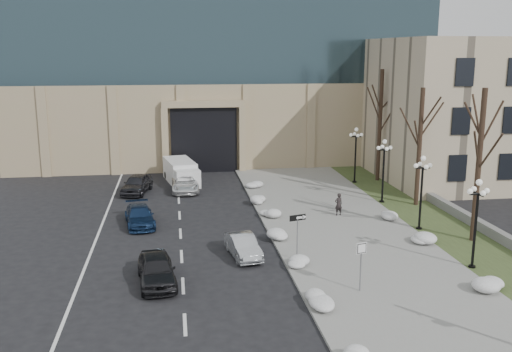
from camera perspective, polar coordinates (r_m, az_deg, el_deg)
The scene contains 31 objects.
ground at distance 23.62m, azimuth 9.59°, elevation -15.60°, with size 160.00×160.00×0.00m, color black.
sidewalk at distance 36.95m, azimuth 8.19°, elevation -4.94°, with size 9.00×40.00×0.12m, color gray.
curb at distance 35.96m, azimuth 1.26°, elevation -5.28°, with size 0.30×40.00×0.14m, color gray.
grass_strip at distance 39.25m, azimuth 17.36°, elevation -4.37°, with size 4.00×40.00×0.10m, color #364321.
stone_wall at distance 41.76m, azimuth 18.70°, elevation -3.03°, with size 0.50×30.00×0.70m, color slate.
classical_building at distance 55.94m, azimuth 22.80°, elevation 6.36°, with size 22.00×18.12×12.00m.
car_a at distance 28.18m, azimuth -9.92°, elevation -9.20°, with size 1.71×4.24×1.45m, color black.
car_b at distance 31.29m, azimuth -1.32°, elevation -7.00°, with size 1.29×3.70×1.22m, color #ACB0B4.
car_c at distance 37.43m, azimuth -11.56°, elevation -3.95°, with size 1.73×4.24×1.23m, color navy.
car_d at distance 45.78m, azimuth -7.09°, elevation -0.75°, with size 2.10×4.54×1.26m, color white.
car_e at distance 45.80m, azimuth -11.83°, elevation -0.78°, with size 1.75×4.34×1.48m, color #2C2C31.
pedestrian at distance 38.82m, azimuth 8.25°, elevation -2.82°, with size 0.56×0.37×1.52m, color black.
box_truck at distance 48.62m, azimuth -7.48°, elevation 0.35°, with size 3.11×6.17×1.87m.
one_way_sign at distance 30.15m, azimuth 4.45°, elevation -4.69°, with size 0.98×0.38×2.62m.
keep_sign at distance 26.80m, azimuth 10.48°, elevation -7.90°, with size 0.52×0.17×2.46m.
snow_clump_b at distance 25.81m, azimuth 6.05°, elevation -12.20°, with size 1.10×1.60×0.36m, color white.
snow_clump_c at distance 29.49m, azimuth 4.05°, elevation -8.93°, with size 1.10×1.60×0.36m, color white.
snow_clump_d at distance 33.51m, azimuth 2.23°, elevation -6.23°, with size 1.10×1.60×0.36m, color white.
snow_clump_e at distance 38.26m, azimuth 1.58°, elevation -3.82°, with size 1.10×1.60×0.36m, color white.
snow_clump_f at distance 41.80m, azimuth 0.33°, elevation -2.40°, with size 1.10×1.60×0.36m, color white.
snow_clump_g at distance 46.43m, azimuth -0.29°, elevation -0.88°, with size 1.10×1.60×0.36m, color white.
snow_clump_h at distance 28.98m, azimuth 22.56°, elevation -10.30°, with size 1.10×1.60×0.36m, color white.
snow_clump_i at distance 34.32m, azimuth 16.79°, elevation -6.31°, with size 1.10×1.60×0.36m, color white.
snow_clump_j at distance 38.83m, azimuth 13.47°, elevation -3.93°, with size 1.10×1.60×0.36m, color white.
lamppost_a at distance 30.87m, azimuth 21.20°, elevation -3.36°, with size 1.18×1.18×4.76m.
lamppost_b at distance 36.47m, azimuth 16.26°, elevation -0.65°, with size 1.18×1.18×4.76m.
lamppost_c at distance 42.33m, azimuth 12.66°, elevation 1.33°, with size 1.18×1.18×4.76m.
lamppost_d at distance 48.35m, azimuth 9.94°, elevation 2.82°, with size 1.18×1.18×4.76m.
tree_near at distance 34.77m, azimuth 21.53°, elevation 2.98°, with size 3.20×3.20×9.00m.
tree_mid at distance 41.87m, azimuth 16.12°, elevation 4.40°, with size 3.20×3.20×8.50m.
tree_far at distance 49.14m, azimuth 12.35°, elevation 6.50°, with size 3.20×3.20×9.50m.
Camera 1 is at (-6.70, -19.76, 11.07)m, focal length 40.00 mm.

